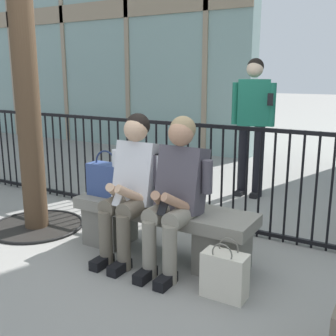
% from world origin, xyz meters
% --- Properties ---
extents(ground_plane, '(60.00, 60.00, 0.00)m').
position_xyz_m(ground_plane, '(0.00, 0.00, 0.00)').
color(ground_plane, gray).
extents(stone_bench, '(1.60, 0.44, 0.45)m').
position_xyz_m(stone_bench, '(0.00, 0.00, 0.27)').
color(stone_bench, gray).
rests_on(stone_bench, ground).
extents(seated_person_with_phone, '(0.52, 0.66, 1.21)m').
position_xyz_m(seated_person_with_phone, '(-0.21, -0.13, 0.65)').
color(seated_person_with_phone, '#6B6051').
rests_on(seated_person_with_phone, ground).
extents(seated_person_companion, '(0.52, 0.66, 1.21)m').
position_xyz_m(seated_person_companion, '(0.21, -0.13, 0.65)').
color(seated_person_companion, gray).
rests_on(seated_person_companion, ground).
extents(handbag_on_bench, '(0.34, 0.16, 0.41)m').
position_xyz_m(handbag_on_bench, '(-0.58, -0.01, 0.60)').
color(handbag_on_bench, '#33477F').
rests_on(handbag_on_bench, stone_bench).
extents(shopping_bag, '(0.31, 0.16, 0.42)m').
position_xyz_m(shopping_bag, '(0.73, -0.36, 0.17)').
color(shopping_bag, beige).
rests_on(shopping_bag, ground).
extents(bystander_at_railing, '(0.55, 0.34, 1.71)m').
position_xyz_m(bystander_at_railing, '(0.02, 2.10, 1.00)').
color(bystander_at_railing, black).
rests_on(bystander_at_railing, ground).
extents(plaza_railing, '(8.49, 0.04, 1.05)m').
position_xyz_m(plaza_railing, '(0.00, 0.81, 0.53)').
color(plaza_railing, black).
rests_on(plaza_railing, ground).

